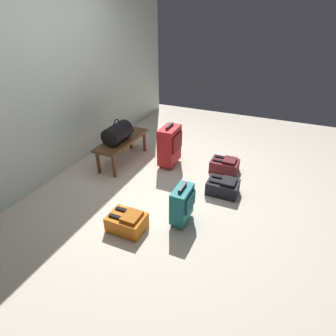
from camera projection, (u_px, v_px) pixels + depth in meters
The scene contains 10 objects.
ground_plane at pixel (168, 189), 3.57m from camera, with size 6.60×6.60×0.00m, color beige.
back_wall at pixel (50, 67), 3.43m from camera, with size 6.00×0.10×2.80m, color silver.
bench at pixel (122, 142), 4.07m from camera, with size 1.00×0.36×0.37m.
duffel_bag_black at pixel (117, 133), 3.90m from camera, with size 0.44×0.26×0.34m.
cell_phone at pixel (129, 131), 4.31m from camera, with size 0.07×0.14×0.01m.
suitcase_upright_red at pixel (170, 145), 3.98m from camera, with size 0.39×0.24×0.63m.
suitcase_small_teal at pixel (182, 204), 2.91m from camera, with size 0.32×0.19×0.46m.
backpack_maroon at pixel (225, 165), 3.92m from camera, with size 0.28×0.38×0.21m.
backpack_orange at pixel (127, 222), 2.88m from camera, with size 0.28×0.38×0.21m.
backpack_dark at pixel (223, 187), 3.45m from camera, with size 0.28×0.38×0.21m.
Camera 1 is at (-2.70, -1.20, 2.02)m, focal length 29.50 mm.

